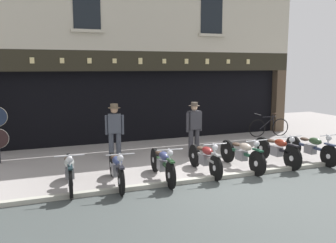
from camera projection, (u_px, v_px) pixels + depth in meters
ground at (240, 195)px, 8.02m from camera, size 23.97×22.00×0.18m
shop_facade at (136, 93)px, 15.13m from camera, size 12.27×4.42×6.14m
motorcycle_far_left at (70, 170)px, 8.27m from camera, size 0.62×1.97×0.92m
motorcycle_left at (117, 168)px, 8.50m from camera, size 0.62×2.01×0.89m
motorcycle_center_left at (162, 163)px, 8.91m from camera, size 0.62×2.06×0.91m
motorcycle_center at (205, 158)px, 9.43m from camera, size 0.62×1.94×0.91m
motorcycle_center_right at (242, 154)px, 9.84m from camera, size 0.62×2.10×0.92m
motorcycle_right at (277, 150)px, 10.29m from camera, size 0.62×1.99×0.93m
motorcycle_far_right at (311, 147)px, 10.65m from camera, size 0.62×2.06×0.91m
salesman_left at (115, 128)px, 10.86m from camera, size 0.55×0.37×1.67m
shopkeeper_center at (194, 127)px, 11.15m from camera, size 0.56×0.33×1.69m
advert_board_near at (205, 90)px, 14.46m from camera, size 0.67×0.03×1.06m
leaning_bicycle at (269, 127)px, 14.52m from camera, size 1.72×0.50×0.95m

